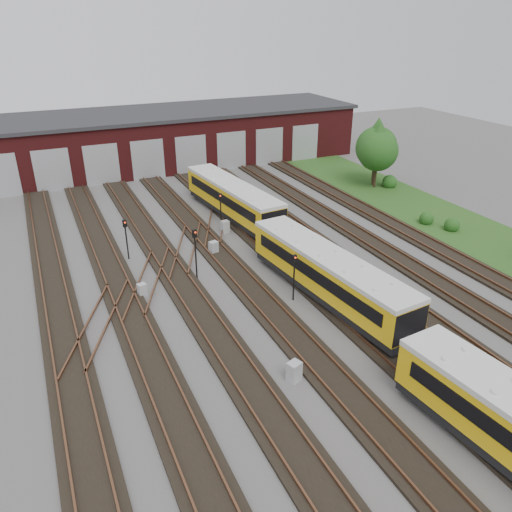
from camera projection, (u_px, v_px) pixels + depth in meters
name	position (u px, v px, depth m)	size (l,w,h in m)	color
ground	(325.00, 330.00, 29.25)	(120.00, 120.00, 0.00)	#494744
track_network	(317.00, 324.00, 29.63)	(30.40, 70.00, 0.33)	black
maintenance_shed	(152.00, 138.00, 60.55)	(51.00, 12.50, 6.35)	#531415
grass_verge	(447.00, 222.00, 44.58)	(8.00, 55.00, 0.05)	#214A18
metro_train	(328.00, 274.00, 31.70)	(3.91, 46.26, 2.91)	black
signal_mast_0	(195.00, 248.00, 34.01)	(0.31, 0.30, 3.70)	black
signal_mast_1	(126.00, 234.00, 36.95)	(0.29, 0.27, 3.16)	black
signal_mast_2	(221.00, 206.00, 42.22)	(0.30, 0.29, 3.21)	black
signal_mast_3	(294.00, 272.00, 31.47)	(0.25, 0.24, 3.24)	black
relay_cabinet_0	(142.00, 290.00, 32.62)	(0.55, 0.45, 0.91)	#AEB0B3
relay_cabinet_1	(214.00, 248.00, 38.40)	(0.62, 0.51, 1.03)	#AEB0B3
relay_cabinet_2	(294.00, 372.00, 24.99)	(0.66, 0.55, 1.11)	#AEB0B3
relay_cabinet_3	(225.00, 227.00, 42.21)	(0.63, 0.53, 1.05)	#AEB0B3
relay_cabinet_4	(249.00, 212.00, 45.47)	(0.55, 0.46, 0.92)	#AEB0B3
tree_0	(378.00, 146.00, 51.61)	(4.20, 4.20, 6.97)	#342417
tree_1	(376.00, 149.00, 53.87)	(3.46, 3.46, 5.73)	#342417
tree_2	(377.00, 142.00, 52.27)	(4.37, 4.37, 7.24)	#342417
bush_0	(452.00, 223.00, 42.57)	(1.29, 1.29, 1.29)	#1F4A15
bush_1	(427.00, 217.00, 43.98)	(1.25, 1.25, 1.25)	#1F4A15
bush_2	(390.00, 180.00, 53.30)	(1.57, 1.57, 1.57)	#1F4A15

